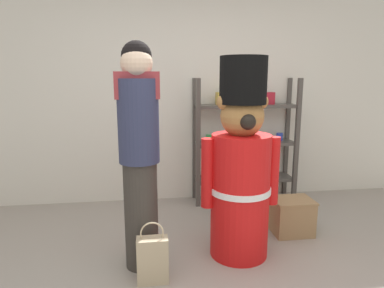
% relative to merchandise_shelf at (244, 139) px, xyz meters
% --- Properties ---
extents(back_wall, '(6.40, 0.12, 2.60)m').
position_rel_merchandise_shelf_xyz_m(back_wall, '(-0.72, 0.22, 0.53)').
color(back_wall, silver).
rests_on(back_wall, ground_plane).
extents(merchandise_shelf, '(1.26, 0.35, 1.51)m').
position_rel_merchandise_shelf_xyz_m(merchandise_shelf, '(0.00, 0.00, 0.00)').
color(merchandise_shelf, '#4C4742').
rests_on(merchandise_shelf, ground_plane).
extents(teddy_bear_guard, '(0.67, 0.51, 1.69)m').
position_rel_merchandise_shelf_xyz_m(teddy_bear_guard, '(-0.42, -1.30, -0.01)').
color(teddy_bear_guard, red).
rests_on(teddy_bear_guard, ground_plane).
extents(person_shopper, '(0.33, 0.31, 1.79)m').
position_rel_merchandise_shelf_xyz_m(person_shopper, '(-1.25, -1.37, 0.19)').
color(person_shopper, '#38332D').
rests_on(person_shopper, ground_plane).
extents(shopping_bag, '(0.23, 0.12, 0.48)m').
position_rel_merchandise_shelf_xyz_m(shopping_bag, '(-1.17, -1.62, -0.59)').
color(shopping_bag, '#C1AD89').
rests_on(shopping_bag, ground_plane).
extents(display_crate, '(0.39, 0.31, 0.35)m').
position_rel_merchandise_shelf_xyz_m(display_crate, '(0.21, -0.99, -0.59)').
color(display_crate, '#9E7A51').
rests_on(display_crate, ground_plane).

